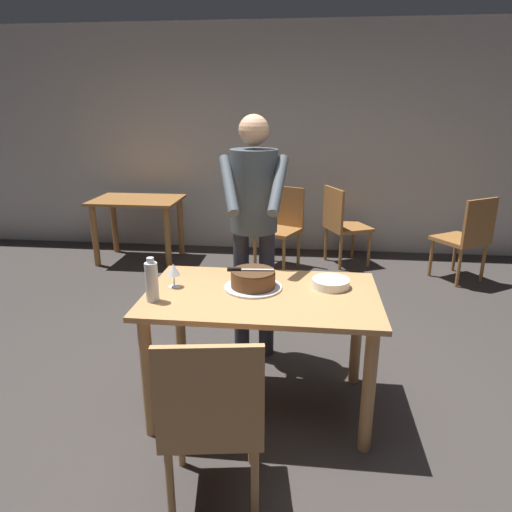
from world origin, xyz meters
TOP-DOWN VIEW (x-y plane):
  - ground_plane at (0.00, 0.00)m, footprint 14.00×14.00m
  - back_wall at (0.00, 3.38)m, footprint 10.00×0.12m
  - main_dining_table at (0.00, 0.00)m, footprint 1.33×0.81m
  - cake_on_platter at (-0.06, 0.07)m, footprint 0.34×0.34m
  - cake_knife at (-0.13, 0.06)m, footprint 0.27×0.04m
  - plate_stack at (0.39, 0.14)m, footprint 0.22×0.22m
  - wine_glass_near at (-0.52, 0.04)m, footprint 0.08×0.08m
  - water_bottle at (-0.58, -0.18)m, footprint 0.07×0.07m
  - person_cutting_cake at (-0.12, 0.61)m, footprint 0.46×0.57m
  - chair_near_side at (-0.14, -0.78)m, footprint 0.50×0.50m
  - background_table at (-1.73, 2.68)m, footprint 1.00×0.70m
  - background_chair_0 at (-0.05, 2.65)m, footprint 0.58×0.58m
  - background_chair_1 at (1.88, 2.37)m, footprint 0.61×0.61m
  - background_chair_2 at (0.65, 2.79)m, footprint 0.58×0.58m

SIDE VIEW (x-z plane):
  - ground_plane at x=0.00m, z-range 0.00..0.00m
  - chair_near_side at x=-0.14m, z-range 0.04..0.94m
  - background_chair_0 at x=-0.05m, z-range 0.04..0.94m
  - background_chair_1 at x=1.88m, z-range 0.04..0.94m
  - background_chair_2 at x=0.65m, z-range 0.04..0.94m
  - background_table at x=-1.73m, z-range 0.21..0.95m
  - main_dining_table at x=0.00m, z-range 0.25..1.00m
  - plate_stack at x=0.39m, z-range 0.75..0.80m
  - cake_on_platter at x=-0.06m, z-range 0.75..0.86m
  - wine_glass_near at x=-0.52m, z-range 0.78..0.92m
  - water_bottle at x=-0.58m, z-range 0.74..0.99m
  - cake_knife at x=-0.13m, z-range 0.86..0.88m
  - person_cutting_cake at x=-0.12m, z-range 0.22..1.94m
  - back_wall at x=0.00m, z-range 0.00..2.70m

